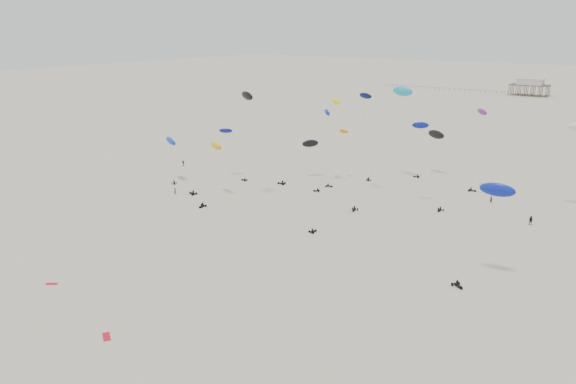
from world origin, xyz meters
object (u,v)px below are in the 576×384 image
Objects in this scene: rig_4 at (238,117)px; pavilion_main at (529,88)px; rig_0 at (362,130)px; spectator_0 at (175,194)px; rig_8 at (303,153)px.

pavilion_main is at bearing -100.49° from rig_4.
rig_0 is 47.14m from spectator_0.
rig_4 reaches higher than spectator_0.
pavilion_main is at bearing -13.01° from rig_8.
pavilion_main reaches higher than spectator_0.
rig_4 is 25.10m from spectator_0.
pavilion_main is 0.80× the size of rig_4.
rig_8 is (-7.20, -229.94, 2.79)m from pavilion_main.
spectator_0 is (-37.73, -23.27, -16.05)m from rig_0.
pavilion_main is 237.00m from rig_0.
rig_4 is 13.44× the size of spectator_0.
rig_4 is 1.90× the size of rig_8.
rig_0 reaches higher than rig_8.
rig_0 is 13.82× the size of spectator_0.
rig_4 is at bearing 26.04° from rig_0.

